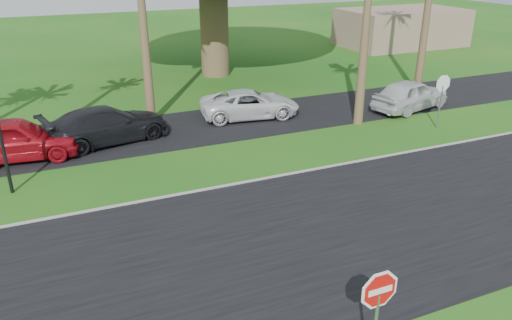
{
  "coord_description": "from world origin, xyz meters",
  "views": [
    {
      "loc": [
        -4.38,
        -8.78,
        7.7
      ],
      "look_at": [
        1.1,
        3.93,
        1.8
      ],
      "focal_mm": 35.0,
      "sensor_mm": 36.0,
      "label": 1
    }
  ],
  "objects": [
    {
      "name": "car_pickup",
      "position": [
        12.67,
        10.81,
        0.78
      ],
      "size": [
        4.88,
        2.92,
        1.56
      ],
      "primitive_type": "imported",
      "rotation": [
        0.0,
        0.0,
        1.82
      ],
      "color": "silver",
      "rests_on": "ground"
    },
    {
      "name": "building_far",
      "position": [
        24.0,
        26.0,
        1.5
      ],
      "size": [
        10.0,
        6.0,
        3.0
      ],
      "primitive_type": "cube",
      "color": "gray",
      "rests_on": "ground"
    },
    {
      "name": "stop_sign_far",
      "position": [
        12.0,
        8.0,
        1.77
      ],
      "size": [
        1.05,
        0.07,
        2.62
      ],
      "rotation": [
        0.0,
        0.0,
        3.14
      ],
      "color": "gray",
      "rests_on": "ground"
    },
    {
      "name": "road",
      "position": [
        0.0,
        2.0,
        0.01
      ],
      "size": [
        120.0,
        8.0,
        0.02
      ],
      "primitive_type": "cube",
      "color": "black",
      "rests_on": "ground"
    },
    {
      "name": "ground",
      "position": [
        0.0,
        0.0,
        0.0
      ],
      "size": [
        120.0,
        120.0,
        0.0
      ],
      "primitive_type": "plane",
      "color": "#165615",
      "rests_on": "ground"
    },
    {
      "name": "car_dark",
      "position": [
        -2.28,
        12.12,
        0.77
      ],
      "size": [
        5.66,
        3.35,
        1.54
      ],
      "primitive_type": "imported",
      "rotation": [
        0.0,
        0.0,
        1.81
      ],
      "color": "black",
      "rests_on": "ground"
    },
    {
      "name": "car_minivan",
      "position": [
        4.63,
        12.86,
        0.67
      ],
      "size": [
        5.1,
        2.92,
        1.34
      ],
      "primitive_type": "imported",
      "rotation": [
        0.0,
        0.0,
        1.42
      ],
      "color": "silver",
      "rests_on": "ground"
    },
    {
      "name": "car_red",
      "position": [
        -5.87,
        11.59,
        0.84
      ],
      "size": [
        5.15,
        2.54,
        1.69
      ],
      "primitive_type": "imported",
      "rotation": [
        0.0,
        0.0,
        1.46
      ],
      "color": "#A90E1A",
      "rests_on": "ground"
    },
    {
      "name": "curb",
      "position": [
        0.0,
        6.05,
        0.03
      ],
      "size": [
        120.0,
        0.12,
        0.06
      ],
      "primitive_type": "cube",
      "color": "gray",
      "rests_on": "ground"
    },
    {
      "name": "stop_sign_near",
      "position": [
        0.5,
        -3.0,
        1.77
      ],
      "size": [
        1.05,
        0.07,
        2.62
      ],
      "color": "gray",
      "rests_on": "ground"
    },
    {
      "name": "parking_strip",
      "position": [
        0.0,
        12.5,
        0.01
      ],
      "size": [
        120.0,
        5.0,
        0.02
      ],
      "primitive_type": "cube",
      "color": "black",
      "rests_on": "ground"
    }
  ]
}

